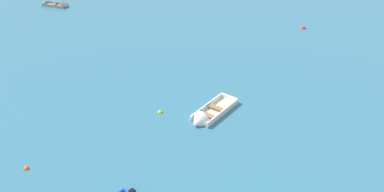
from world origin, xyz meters
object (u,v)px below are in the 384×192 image
rowboat_white_foreground_center (204,118)px  mooring_buoy_central (303,29)px  mooring_buoy_outer_edge (160,112)px  mooring_buoy_trailing (26,169)px  rowboat_grey_outer_left (62,6)px

rowboat_white_foreground_center → mooring_buoy_central: size_ratio=8.99×
mooring_buoy_outer_edge → mooring_buoy_central: bearing=50.0°
mooring_buoy_trailing → mooring_buoy_outer_edge: mooring_buoy_outer_edge is taller
mooring_buoy_central → mooring_buoy_trailing: (-17.50, -18.65, 0.00)m
rowboat_grey_outer_left → mooring_buoy_central: (22.38, -4.85, -0.12)m
mooring_buoy_trailing → mooring_buoy_outer_edge: size_ratio=0.97×
rowboat_white_foreground_center → mooring_buoy_trailing: 10.07m
rowboat_grey_outer_left → rowboat_white_foreground_center: size_ratio=0.76×
rowboat_grey_outer_left → mooring_buoy_trailing: (4.87, -23.50, -0.12)m
rowboat_white_foreground_center → mooring_buoy_trailing: bearing=-153.1°
mooring_buoy_trailing → mooring_buoy_central: bearing=46.8°
rowboat_grey_outer_left → mooring_buoy_trailing: bearing=-78.3°
rowboat_white_foreground_center → mooring_buoy_central: 16.47m
rowboat_grey_outer_left → rowboat_white_foreground_center: rowboat_white_foreground_center is taller
rowboat_grey_outer_left → mooring_buoy_central: rowboat_grey_outer_left is taller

